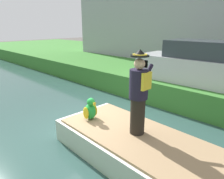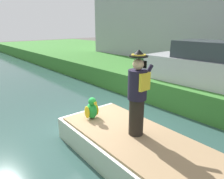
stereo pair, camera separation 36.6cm
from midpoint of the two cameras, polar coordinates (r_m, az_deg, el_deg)
The scene contains 7 objects.
ground_plane at distance 6.17m, azimuth -4.67°, elevation -11.99°, with size 80.00×80.00×0.00m, color #4C4742.
canal_water at distance 6.14m, azimuth -4.69°, elevation -11.58°, with size 5.89×48.00×0.10m, color #2D4C47.
grass_bank_far at distance 12.62m, azimuth 27.83°, elevation 3.82°, with size 10.97×48.00×1.00m, color #38752D.
boat at distance 4.76m, azimuth 9.61°, elevation -16.19°, with size 1.96×4.27×0.61m.
person_pirate at distance 4.37m, azimuth 9.43°, elevation -1.31°, with size 0.61×0.42×1.85m.
parrot_plush at distance 5.32m, azimuth -3.65°, elevation -5.49°, with size 0.36×0.35×0.57m.
parked_car_silver at distance 8.18m, azimuth 25.08°, elevation 5.95°, with size 1.78×4.03×1.50m.
Camera 2 is at (-3.00, -4.50, 3.01)m, focal length 33.16 mm.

